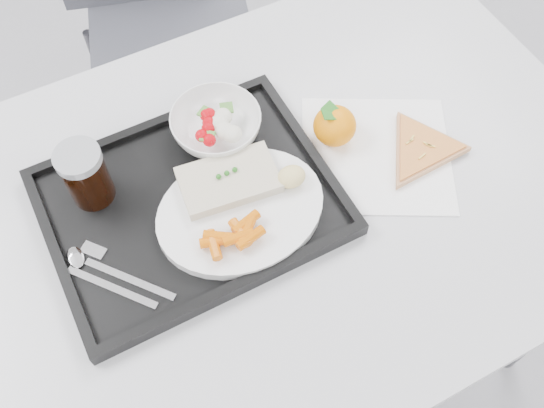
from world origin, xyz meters
TOP-DOWN VIEW (x-y plane):
  - table at (0.00, 0.30)m, footprint 1.20×0.80m
  - chair at (0.08, 1.06)m, footprint 0.52×0.53m
  - tray at (-0.11, 0.34)m, footprint 0.45×0.35m
  - dinner_plate at (-0.05, 0.28)m, footprint 0.27×0.27m
  - fish_fillet at (-0.04, 0.33)m, footprint 0.16×0.11m
  - bread_roll at (0.04, 0.29)m, footprint 0.05×0.05m
  - salad_bowl at (-0.01, 0.44)m, footprint 0.15×0.15m
  - cola_glass at (-0.24, 0.43)m, footprint 0.07×0.07m
  - cutlery at (-0.27, 0.29)m, footprint 0.13×0.16m
  - napkin at (0.21, 0.29)m, footprint 0.33×0.33m
  - tangerine at (0.16, 0.35)m, footprint 0.08×0.08m
  - pizza_slice at (0.28, 0.26)m, footprint 0.25×0.25m
  - carrot_pile at (-0.08, 0.24)m, footprint 0.10×0.06m
  - salad_contents at (-0.02, 0.43)m, footprint 0.08×0.09m

SIDE VIEW (x-z plane):
  - chair at x=0.08m, z-range 0.07..1.00m
  - table at x=0.00m, z-range 0.31..1.06m
  - napkin at x=0.21m, z-range 0.75..0.75m
  - tray at x=-0.11m, z-range 0.75..0.77m
  - pizza_slice at x=0.28m, z-range 0.75..0.77m
  - cutlery at x=-0.27m, z-range 0.76..0.77m
  - dinner_plate at x=-0.05m, z-range 0.77..0.78m
  - tangerine at x=0.16m, z-range 0.75..0.82m
  - salad_bowl at x=-0.01m, z-range 0.77..0.81m
  - fish_fillet at x=-0.04m, z-range 0.78..0.81m
  - carrot_pile at x=-0.08m, z-range 0.79..0.81m
  - bread_roll at x=0.04m, z-range 0.78..0.81m
  - salad_contents at x=-0.02m, z-range 0.79..0.81m
  - cola_glass at x=-0.24m, z-range 0.77..0.88m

